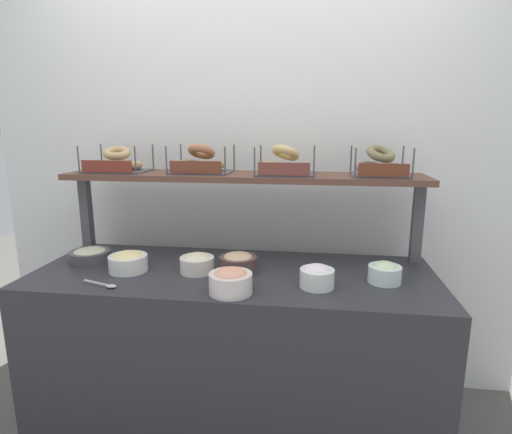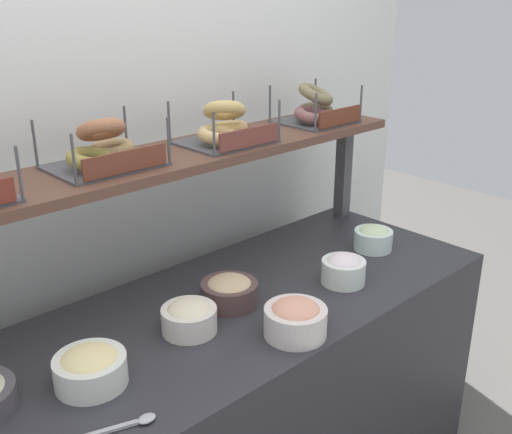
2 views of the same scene
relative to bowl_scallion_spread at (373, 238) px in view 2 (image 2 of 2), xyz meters
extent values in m
cube|color=white|center=(-0.68, 0.59, 0.30)|extent=(3.07, 0.06, 2.40)
cube|color=#2D2D33|center=(-0.68, 0.04, -0.47)|extent=(1.87, 0.70, 0.85)
cube|color=#4C4C51|center=(0.19, 0.31, 0.15)|extent=(0.05, 0.05, 0.40)
cube|color=brown|center=(-0.68, 0.31, 0.37)|extent=(1.83, 0.32, 0.03)
cylinder|color=white|center=(0.00, 0.00, -0.01)|extent=(0.14, 0.14, 0.07)
ellipsoid|color=beige|center=(0.00, 0.00, 0.02)|extent=(0.11, 0.11, 0.05)
cylinder|color=white|center=(-0.29, -0.10, -0.01)|extent=(0.15, 0.15, 0.08)
ellipsoid|color=white|center=(-0.29, -0.10, 0.03)|extent=(0.11, 0.11, 0.06)
cylinder|color=silver|center=(-0.64, -0.21, 0.00)|extent=(0.18, 0.18, 0.08)
ellipsoid|color=#E99E7F|center=(-0.64, -0.21, 0.03)|extent=(0.14, 0.14, 0.06)
cylinder|color=white|center=(-1.17, -0.02, -0.01)|extent=(0.18, 0.18, 0.08)
ellipsoid|color=#F5DF96|center=(-1.17, -0.02, 0.02)|extent=(0.14, 0.14, 0.05)
cylinder|color=silver|center=(-0.84, 0.01, -0.01)|extent=(0.16, 0.16, 0.07)
ellipsoid|color=beige|center=(-0.84, 0.01, 0.02)|extent=(0.12, 0.12, 0.05)
cylinder|color=brown|center=(-0.66, 0.05, -0.01)|extent=(0.18, 0.18, 0.07)
ellipsoid|color=tan|center=(-0.66, 0.05, 0.02)|extent=(0.14, 0.14, 0.05)
cube|color=#B7B7BC|center=(-1.23, -0.20, -0.04)|extent=(0.14, 0.06, 0.01)
ellipsoid|color=#B7B7BC|center=(-1.15, -0.23, -0.04)|extent=(0.04, 0.03, 0.01)
cylinder|color=#4C4C51|center=(-1.19, 0.19, 0.45)|extent=(0.01, 0.01, 0.14)
cube|color=#4C4C51|center=(-0.89, 0.32, 0.39)|extent=(0.31, 0.24, 0.01)
cylinder|color=#4C4C51|center=(-1.04, 0.21, 0.45)|extent=(0.01, 0.01, 0.14)
cylinder|color=#4C4C51|center=(-0.75, 0.21, 0.45)|extent=(0.01, 0.01, 0.14)
cylinder|color=#4C4C51|center=(-1.04, 0.44, 0.45)|extent=(0.01, 0.01, 0.14)
cylinder|color=#4C4C51|center=(-0.75, 0.44, 0.45)|extent=(0.01, 0.01, 0.14)
cube|color=brown|center=(-0.89, 0.20, 0.42)|extent=(0.26, 0.01, 0.06)
torus|color=olive|center=(-0.95, 0.29, 0.42)|extent=(0.20, 0.20, 0.06)
torus|color=#A58656|center=(-0.85, 0.36, 0.42)|extent=(0.17, 0.17, 0.05)
torus|color=#AC6C4A|center=(-0.89, 0.32, 0.49)|extent=(0.17, 0.17, 0.10)
cube|color=#4C4C51|center=(-0.46, 0.30, 0.39)|extent=(0.29, 0.24, 0.01)
cylinder|color=#4C4C51|center=(-0.60, 0.18, 0.45)|extent=(0.01, 0.01, 0.14)
cylinder|color=#4C4C51|center=(-0.32, 0.18, 0.45)|extent=(0.01, 0.01, 0.14)
cylinder|color=#4C4C51|center=(-0.60, 0.41, 0.45)|extent=(0.01, 0.01, 0.14)
cylinder|color=#4C4C51|center=(-0.32, 0.41, 0.45)|extent=(0.01, 0.01, 0.14)
cube|color=brown|center=(-0.46, 0.18, 0.42)|extent=(0.25, 0.01, 0.06)
torus|color=tan|center=(-0.51, 0.27, 0.42)|extent=(0.20, 0.20, 0.06)
torus|color=tan|center=(-0.42, 0.33, 0.42)|extent=(0.16, 0.16, 0.06)
torus|color=tan|center=(-0.46, 0.30, 0.49)|extent=(0.20, 0.20, 0.10)
cube|color=#4C4C51|center=(0.00, 0.30, 0.39)|extent=(0.27, 0.24, 0.01)
cylinder|color=#4C4C51|center=(-0.13, 0.19, 0.45)|extent=(0.01, 0.01, 0.14)
cylinder|color=#4C4C51|center=(0.12, 0.19, 0.45)|extent=(0.01, 0.01, 0.14)
cylinder|color=#4C4C51|center=(-0.13, 0.42, 0.45)|extent=(0.01, 0.01, 0.14)
cylinder|color=#4C4C51|center=(0.12, 0.42, 0.45)|extent=(0.01, 0.01, 0.14)
cube|color=brown|center=(0.00, 0.18, 0.42)|extent=(0.23, 0.01, 0.06)
torus|color=#865756|center=(-0.05, 0.27, 0.42)|extent=(0.18, 0.18, 0.06)
torus|color=#756247|center=(0.04, 0.34, 0.42)|extent=(0.18, 0.18, 0.05)
torus|color=olive|center=(0.00, 0.30, 0.49)|extent=(0.20, 0.20, 0.09)
camera|label=1|loc=(-0.32, -1.75, 0.62)|focal=28.80mm
camera|label=2|loc=(-1.73, -1.21, 0.88)|focal=42.50mm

